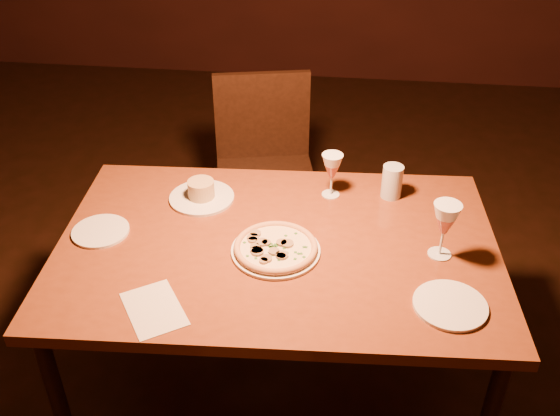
# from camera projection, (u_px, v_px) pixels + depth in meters

# --- Properties ---
(dining_table) EXTENTS (1.52, 1.03, 0.79)m
(dining_table) POSITION_uv_depth(u_px,v_px,m) (277.00, 259.00, 2.13)
(dining_table) COLOR brown
(dining_table) RESTS_ON floor
(chair_far) EXTENTS (0.55, 0.55, 0.95)m
(chair_far) POSITION_uv_depth(u_px,v_px,m) (265.00, 165.00, 3.01)
(chair_far) COLOR black
(chair_far) RESTS_ON floor
(pizza_plate) EXTENTS (0.29, 0.29, 0.03)m
(pizza_plate) POSITION_uv_depth(u_px,v_px,m) (276.00, 248.00, 2.04)
(pizza_plate) COLOR silver
(pizza_plate) RESTS_ON dining_table
(ramekin_saucer) EXTENTS (0.24, 0.24, 0.08)m
(ramekin_saucer) POSITION_uv_depth(u_px,v_px,m) (201.00, 193.00, 2.30)
(ramekin_saucer) COLOR silver
(ramekin_saucer) RESTS_ON dining_table
(wine_glass_far) EXTENTS (0.08, 0.08, 0.17)m
(wine_glass_far) POSITION_uv_depth(u_px,v_px,m) (332.00, 175.00, 2.29)
(wine_glass_far) COLOR #B5574B
(wine_glass_far) RESTS_ON dining_table
(wine_glass_right) EXTENTS (0.09, 0.09, 0.20)m
(wine_glass_right) POSITION_uv_depth(u_px,v_px,m) (444.00, 230.00, 1.98)
(wine_glass_right) COLOR #B5574B
(wine_glass_right) RESTS_ON dining_table
(water_tumbler) EXTENTS (0.08, 0.08, 0.13)m
(water_tumbler) POSITION_uv_depth(u_px,v_px,m) (392.00, 182.00, 2.29)
(water_tumbler) COLOR #B1BBC2
(water_tumbler) RESTS_ON dining_table
(side_plate_left) EXTENTS (0.19, 0.19, 0.01)m
(side_plate_left) POSITION_uv_depth(u_px,v_px,m) (101.00, 231.00, 2.14)
(side_plate_left) COLOR silver
(side_plate_left) RESTS_ON dining_table
(side_plate_near) EXTENTS (0.22, 0.22, 0.01)m
(side_plate_near) POSITION_uv_depth(u_px,v_px,m) (450.00, 305.00, 1.83)
(side_plate_near) COLOR silver
(side_plate_near) RESTS_ON dining_table
(menu_card) EXTENTS (0.25, 0.27, 0.00)m
(menu_card) POSITION_uv_depth(u_px,v_px,m) (154.00, 309.00, 1.83)
(menu_card) COLOR beige
(menu_card) RESTS_ON dining_table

